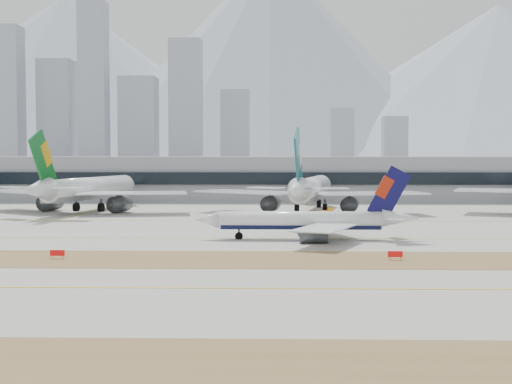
{
  "coord_description": "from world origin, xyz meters",
  "views": [
    {
      "loc": [
        7.74,
        -137.65,
        15.66
      ],
      "look_at": [
        3.79,
        18.0,
        7.5
      ],
      "focal_mm": 50.0,
      "sensor_mm": 36.0,
      "label": 1
    }
  ],
  "objects_px": {
    "taxiing_airliner": "(309,221)",
    "widebody_cathay": "(310,190)",
    "widebody_eva": "(87,190)",
    "terminal": "(252,178)"
  },
  "relations": [
    {
      "from": "widebody_eva",
      "to": "terminal",
      "type": "relative_size",
      "value": 0.22
    },
    {
      "from": "taxiing_airliner",
      "to": "terminal",
      "type": "distance_m",
      "value": 122.2
    },
    {
      "from": "taxiing_airliner",
      "to": "widebody_cathay",
      "type": "distance_m",
      "value": 61.72
    },
    {
      "from": "terminal",
      "to": "taxiing_airliner",
      "type": "bearing_deg",
      "value": -83.35
    },
    {
      "from": "taxiing_airliner",
      "to": "terminal",
      "type": "bearing_deg",
      "value": -82.92
    },
    {
      "from": "taxiing_airliner",
      "to": "widebody_cathay",
      "type": "bearing_deg",
      "value": -92.77
    },
    {
      "from": "taxiing_airliner",
      "to": "widebody_cathay",
      "type": "xyz_separation_m",
      "value": [
        3.45,
        61.56,
        2.66
      ]
    },
    {
      "from": "widebody_eva",
      "to": "widebody_cathay",
      "type": "xyz_separation_m",
      "value": [
        61.59,
        -2.08,
        0.07
      ]
    },
    {
      "from": "widebody_cathay",
      "to": "terminal",
      "type": "xyz_separation_m",
      "value": [
        -17.58,
        59.75,
        1.5
      ]
    },
    {
      "from": "taxiing_airliner",
      "to": "widebody_eva",
      "type": "bearing_deg",
      "value": -47.15
    }
  ]
}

